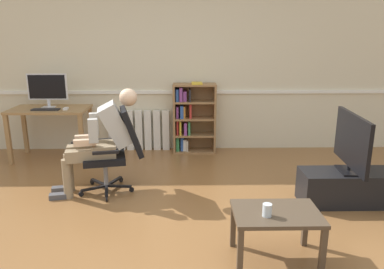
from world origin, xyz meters
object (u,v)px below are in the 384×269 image
at_px(computer_mouse, 66,109).
at_px(drinking_glass, 267,210).
at_px(keyboard, 46,109).
at_px(person_seated, 102,138).
at_px(office_chair, 117,147).
at_px(bookshelf, 191,118).
at_px(tv_stand, 346,187).
at_px(tv_screen, 352,142).
at_px(coffee_table, 276,219).
at_px(imac_monitor, 47,88).
at_px(radiator, 139,130).
at_px(computer_desk, 50,116).

distance_m(computer_mouse, drinking_glass, 3.51).
xyz_separation_m(keyboard, person_seated, (1.02, -1.11, -0.12)).
distance_m(computer_mouse, office_chair, 1.44).
bearing_deg(bookshelf, tv_stand, -49.05).
bearing_deg(tv_stand, tv_screen, -4.31).
bearing_deg(drinking_glass, office_chair, 133.08).
bearing_deg(keyboard, coffee_table, -43.10).
relative_size(keyboard, computer_mouse, 3.83).
bearing_deg(tv_stand, imac_monitor, 155.59).
bearing_deg(keyboard, radiator, 23.20).
bearing_deg(office_chair, imac_monitor, -148.48).
bearing_deg(person_seated, imac_monitor, -153.24).
distance_m(computer_mouse, bookshelf, 1.85).
relative_size(keyboard, office_chair, 0.39).
height_order(computer_desk, tv_stand, computer_desk).
height_order(computer_desk, imac_monitor, imac_monitor).
bearing_deg(bookshelf, drinking_glass, -79.93).
xyz_separation_m(radiator, coffee_table, (1.46, -3.05, 0.05)).
bearing_deg(computer_desk, person_seated, -50.84).
distance_m(office_chair, drinking_glass, 2.08).
height_order(radiator, tv_screen, tv_screen).
xyz_separation_m(computer_desk, tv_screen, (3.72, -1.62, 0.06)).
relative_size(radiator, person_seated, 0.80).
height_order(tv_stand, tv_screen, tv_screen).
bearing_deg(bookshelf, keyboard, -168.26).
relative_size(imac_monitor, keyboard, 1.50).
bearing_deg(office_chair, computer_mouse, -152.00).
height_order(keyboard, radiator, keyboard).
bearing_deg(keyboard, imac_monitor, 96.87).
bearing_deg(coffee_table, tv_screen, 45.26).
bearing_deg(keyboard, tv_screen, -21.72).
bearing_deg(drinking_glass, computer_desk, 133.53).
relative_size(bookshelf, coffee_table, 1.59).
xyz_separation_m(bookshelf, tv_screen, (1.66, -1.91, 0.16)).
relative_size(computer_desk, tv_screen, 1.19).
relative_size(person_seated, coffee_table, 1.76).
xyz_separation_m(radiator, office_chair, (-0.06, -1.61, 0.21)).
xyz_separation_m(computer_desk, imac_monitor, (-0.03, 0.08, 0.40)).
bearing_deg(office_chair, tv_screen, 69.51).
xyz_separation_m(office_chair, coffee_table, (1.51, -1.44, -0.16)).
height_order(imac_monitor, tv_stand, imac_monitor).
height_order(keyboard, person_seated, person_seated).
distance_m(computer_desk, coffee_table, 3.79).
bearing_deg(person_seated, tv_screen, 70.72).
relative_size(tv_stand, coffee_table, 1.45).
relative_size(office_chair, tv_screen, 1.07).
bearing_deg(radiator, coffee_table, -64.48).
bearing_deg(tv_stand, keyboard, 158.27).
bearing_deg(coffee_table, radiator, 115.52).
height_order(imac_monitor, tv_screen, imac_monitor).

